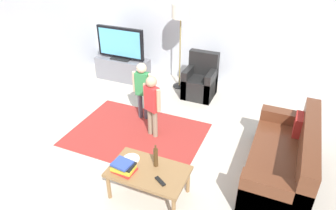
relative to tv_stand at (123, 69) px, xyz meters
The scene contains 15 objects.
ground 2.96m from the tv_stand, 51.27° to the right, with size 7.80×7.80×0.00m, color beige.
wall_back 2.26m from the tv_stand, 20.85° to the left, with size 6.00×0.12×2.70m, color silver.
area_rug 2.24m from the tv_stand, 54.15° to the right, with size 2.20×1.60×0.01m, color #9E2D28.
tv_stand is the anchor object (origin of this frame).
tv 0.60m from the tv_stand, 90.00° to the right, with size 1.10×0.28×0.71m.
couch 4.14m from the tv_stand, 27.06° to the right, with size 0.80×1.80×0.86m.
armchair 1.86m from the tv_stand, ahead, with size 0.60×0.60×0.90m.
floor_lamp 1.86m from the tv_stand, ahead, with size 0.36×0.36×1.78m.
child_near_tv 1.79m from the tv_stand, 47.46° to the right, with size 0.36×0.17×1.08m.
child_center 2.35m from the tv_stand, 47.38° to the right, with size 0.35×0.20×1.09m.
coffee_table 3.60m from the tv_stand, 54.33° to the right, with size 1.00×0.60×0.42m.
book_stack 3.55m from the tv_stand, 59.21° to the right, with size 0.30×0.24×0.13m.
bottle 3.55m from the tv_stand, 52.54° to the right, with size 0.06×0.06×0.33m.
tv_remote 3.83m from the tv_stand, 52.70° to the right, with size 0.17×0.05×0.02m, color black.
plate 3.35m from the tv_stand, 57.50° to the right, with size 0.22×0.22×0.02m.
Camera 1 is at (1.63, -3.19, 3.10)m, focal length 32.86 mm.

